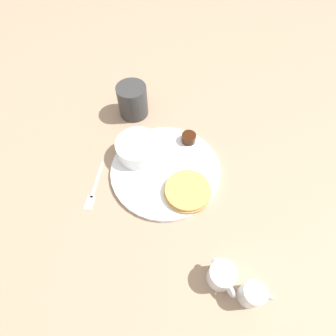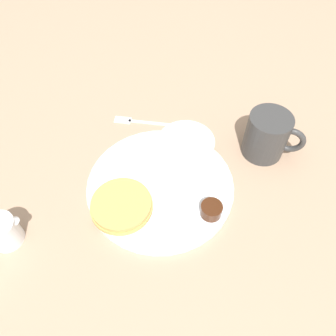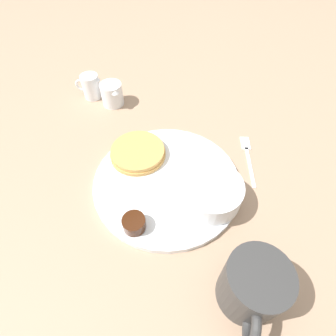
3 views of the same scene
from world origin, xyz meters
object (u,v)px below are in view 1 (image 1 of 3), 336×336
(creamer_pitcher_near, at_px, (222,276))
(plate, at_px, (166,170))
(creamer_pitcher_far, at_px, (252,294))
(coffee_mug, at_px, (133,100))
(fork, at_px, (93,191))
(bowl, at_px, (137,148))

(creamer_pitcher_near, bearing_deg, plate, -97.02)
(plate, height_order, creamer_pitcher_far, creamer_pitcher_far)
(coffee_mug, xyz_separation_m, creamer_pitcher_far, (0.03, 0.59, -0.02))
(creamer_pitcher_far, height_order, fork, creamer_pitcher_far)
(coffee_mug, relative_size, fork, 0.89)
(bowl, bearing_deg, creamer_pitcher_far, 94.50)
(plate, distance_m, fork, 0.19)
(plate, height_order, coffee_mug, coffee_mug)
(plate, bearing_deg, bowl, -64.44)
(fork, bearing_deg, plate, 167.77)
(coffee_mug, height_order, fork, coffee_mug)
(bowl, height_order, coffee_mug, coffee_mug)
(bowl, bearing_deg, coffee_mug, -112.52)
(bowl, distance_m, fork, 0.16)
(plate, bearing_deg, creamer_pitcher_near, 82.98)
(bowl, height_order, creamer_pitcher_near, creamer_pitcher_near)
(coffee_mug, relative_size, creamer_pitcher_near, 1.34)
(creamer_pitcher_far, bearing_deg, bowl, -85.50)
(bowl, bearing_deg, fork, 15.23)
(plate, xyz_separation_m, creamer_pitcher_far, (0.01, 0.35, 0.03))
(plate, distance_m, creamer_pitcher_near, 0.29)
(plate, height_order, creamer_pitcher_near, creamer_pitcher_near)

